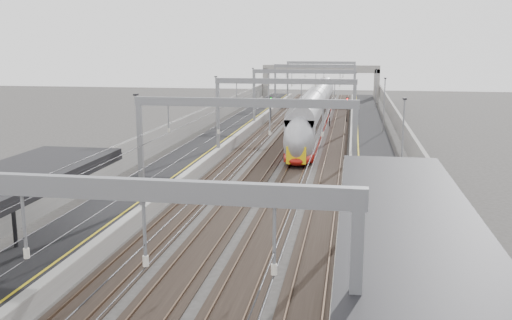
% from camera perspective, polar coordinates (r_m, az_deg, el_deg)
% --- Properties ---
extents(platform_left, '(4.00, 120.00, 1.00)m').
position_cam_1_polar(platform_left, '(57.52, -4.74, 1.29)').
color(platform_left, black).
rests_on(platform_left, ground).
extents(platform_right, '(4.00, 120.00, 1.00)m').
position_cam_1_polar(platform_right, '(55.80, 11.40, 0.79)').
color(platform_right, black).
rests_on(platform_right, ground).
extents(tracks, '(11.40, 140.00, 0.20)m').
position_cam_1_polar(tracks, '(56.18, 3.20, 0.60)').
color(tracks, black).
rests_on(tracks, ground).
extents(overhead_line, '(13.00, 140.00, 6.60)m').
position_cam_1_polar(overhead_line, '(61.93, 3.96, 7.28)').
color(overhead_line, gray).
rests_on(overhead_line, platform_left).
extents(canopy_right, '(4.40, 30.00, 4.24)m').
position_cam_1_polar(canopy_right, '(14.08, 17.07, -11.93)').
color(canopy_right, black).
rests_on(canopy_right, platform_right).
extents(overbridge, '(22.00, 2.20, 6.90)m').
position_cam_1_polar(overbridge, '(110.15, 6.49, 8.59)').
color(overbridge, gray).
rests_on(overbridge, ground).
extents(wall_left, '(0.30, 120.00, 3.20)m').
position_cam_1_polar(wall_left, '(58.21, -7.81, 2.44)').
color(wall_left, gray).
rests_on(wall_left, ground).
extents(wall_right, '(0.30, 120.00, 3.20)m').
position_cam_1_polar(wall_right, '(55.81, 14.73, 1.78)').
color(wall_right, gray).
rests_on(wall_right, ground).
extents(train, '(2.72, 49.56, 4.30)m').
position_cam_1_polar(train, '(71.45, 5.87, 4.54)').
color(train, '#9D150E').
rests_on(train, ground).
extents(signal_green, '(0.32, 0.32, 3.48)m').
position_cam_1_polar(signal_green, '(80.55, 1.50, 5.59)').
color(signal_green, black).
rests_on(signal_green, ground).
extents(signal_red_near, '(0.32, 0.32, 3.48)m').
position_cam_1_polar(signal_red_near, '(76.12, 7.40, 5.16)').
color(signal_red_near, black).
rests_on(signal_red_near, ground).
extents(signal_red_far, '(0.32, 0.32, 3.48)m').
position_cam_1_polar(signal_red_far, '(80.70, 9.10, 5.46)').
color(signal_red_far, black).
rests_on(signal_red_far, ground).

